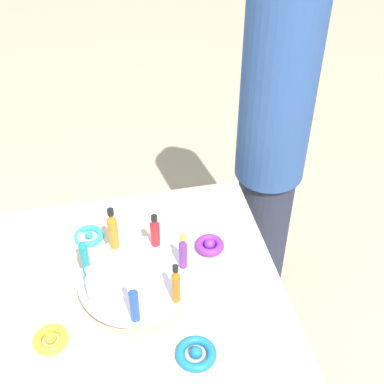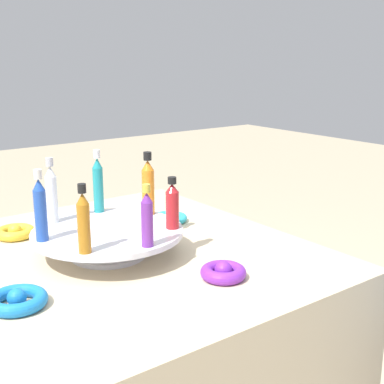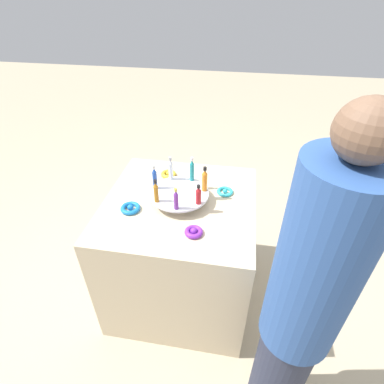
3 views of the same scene
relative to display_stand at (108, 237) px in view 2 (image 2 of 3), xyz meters
The scene contains 12 objects.
display_stand is the anchor object (origin of this frame).
bottle_red 0.16m from the display_stand, 33.03° to the right, with size 0.03×0.03×0.11m.
bottle_orange 0.17m from the display_stand, 18.40° to the left, with size 0.03×0.03×0.15m.
bottle_teal 0.17m from the display_stand, 69.83° to the left, with size 0.02×0.02×0.15m.
bottle_clear 0.17m from the display_stand, 121.26° to the left, with size 0.03×0.03×0.15m.
bottle_blue 0.17m from the display_stand, behind, with size 0.03×0.03×0.15m.
bottle_amber 0.16m from the display_stand, 135.89° to the right, with size 0.02×0.02×0.14m.
bottle_purple 0.16m from the display_stand, 84.46° to the right, with size 0.02×0.02×0.13m.
ribbon_bow_purple 0.28m from the display_stand, 63.73° to the right, with size 0.09×0.09×0.04m.
ribbon_bow_teal 0.28m from the display_stand, 26.27° to the left, with size 0.09×0.09×0.03m.
ribbon_bow_gold 0.28m from the display_stand, 116.27° to the left, with size 0.09×0.09×0.03m.
ribbon_bow_blue 0.28m from the display_stand, 153.73° to the right, with size 0.11×0.11×0.03m.
Camera 2 is at (-0.52, -0.99, 1.23)m, focal length 50.00 mm.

